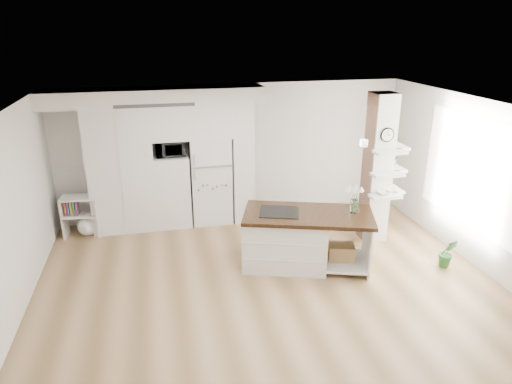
% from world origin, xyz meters
% --- Properties ---
extents(floor, '(7.00, 6.00, 0.01)m').
position_xyz_m(floor, '(0.00, 0.00, 0.00)').
color(floor, tan).
rests_on(floor, ground).
extents(room, '(7.04, 6.04, 2.72)m').
position_xyz_m(room, '(0.00, 0.00, 1.86)').
color(room, white).
rests_on(room, ground).
extents(cabinet_wall, '(4.00, 0.71, 2.70)m').
position_xyz_m(cabinet_wall, '(-1.45, 2.67, 1.51)').
color(cabinet_wall, silver).
rests_on(cabinet_wall, floor).
extents(refrigerator, '(0.78, 0.69, 1.75)m').
position_xyz_m(refrigerator, '(-0.53, 2.68, 0.88)').
color(refrigerator, silver).
rests_on(refrigerator, floor).
extents(column, '(0.69, 0.90, 2.70)m').
position_xyz_m(column, '(2.38, 1.13, 1.35)').
color(column, silver).
rests_on(column, floor).
extents(window, '(0.00, 2.40, 2.40)m').
position_xyz_m(window, '(3.48, 0.30, 1.50)').
color(window, white).
rests_on(window, room).
extents(pendant_light, '(0.12, 0.12, 0.10)m').
position_xyz_m(pendant_light, '(1.70, 0.15, 2.12)').
color(pendant_light, white).
rests_on(pendant_light, room).
extents(kitchen_island, '(2.27, 1.58, 1.50)m').
position_xyz_m(kitchen_island, '(0.55, 0.57, 0.48)').
color(kitchen_island, silver).
rests_on(kitchen_island, floor).
extents(bookshelf, '(0.69, 0.44, 0.78)m').
position_xyz_m(bookshelf, '(-2.97, 2.50, 0.34)').
color(bookshelf, silver).
rests_on(bookshelf, floor).
extents(floor_plant_a, '(0.34, 0.31, 0.52)m').
position_xyz_m(floor_plant_a, '(3.00, -0.09, 0.26)').
color(floor_plant_a, '#29682E').
rests_on(floor_plant_a, floor).
extents(floor_plant_b, '(0.29, 0.29, 0.47)m').
position_xyz_m(floor_plant_b, '(2.29, 1.61, 0.24)').
color(floor_plant_b, '#29682E').
rests_on(floor_plant_b, floor).
extents(microwave, '(0.54, 0.37, 0.30)m').
position_xyz_m(microwave, '(-1.27, 2.62, 1.57)').
color(microwave, '#2D2D2D').
rests_on(microwave, cabinet_wall).
extents(shelf_plant, '(0.27, 0.23, 0.30)m').
position_xyz_m(shelf_plant, '(2.63, 1.30, 1.52)').
color(shelf_plant, '#29682E').
rests_on(shelf_plant, column).
extents(decor_bowl, '(0.22, 0.22, 0.05)m').
position_xyz_m(decor_bowl, '(2.30, 0.90, 1.00)').
color(decor_bowl, white).
rests_on(decor_bowl, column).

